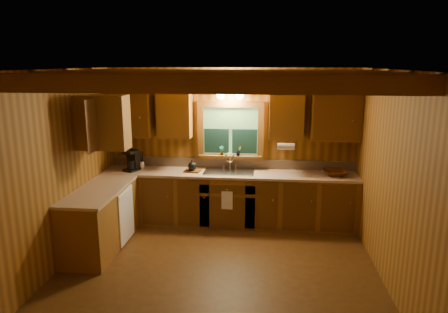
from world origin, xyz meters
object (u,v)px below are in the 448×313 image
(wicker_basket, at_px, (335,173))
(sink, at_px, (229,175))
(coffee_maker, at_px, (132,160))
(cutting_board, at_px, (192,171))

(wicker_basket, bearing_deg, sink, 178.78)
(sink, height_order, wicker_basket, sink)
(coffee_maker, xyz_separation_m, wicker_basket, (3.36, 0.01, -0.12))
(wicker_basket, bearing_deg, cutting_board, -179.99)
(sink, xyz_separation_m, cutting_board, (-0.61, -0.04, 0.06))
(coffee_maker, distance_m, cutting_board, 1.04)
(wicker_basket, bearing_deg, coffee_maker, -179.88)
(cutting_board, bearing_deg, coffee_maker, -171.36)
(sink, relative_size, cutting_board, 3.20)
(coffee_maker, height_order, wicker_basket, coffee_maker)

